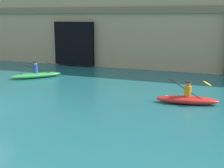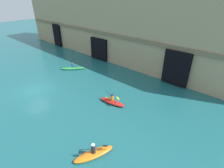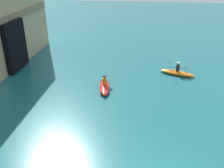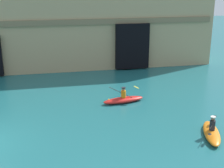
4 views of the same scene
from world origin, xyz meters
name	(u,v)px [view 2 (image 2 of 4)]	position (x,y,z in m)	size (l,w,h in m)	color
ground_plane	(34,90)	(0.00, 0.00, 0.00)	(120.00, 120.00, 0.00)	#1E6066
cliff_bluff	(111,24)	(-1.81, 15.92, 5.63)	(44.35, 6.08, 11.32)	tan
kayak_orange	(94,154)	(12.52, -1.61, 0.23)	(1.84, 3.16, 1.17)	orange
kayak_red	(112,102)	(8.96, 4.34, 0.24)	(3.10, 1.25, 1.24)	red
kayak_green	(73,68)	(-1.82, 7.15, 0.21)	(2.98, 3.20, 1.14)	green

